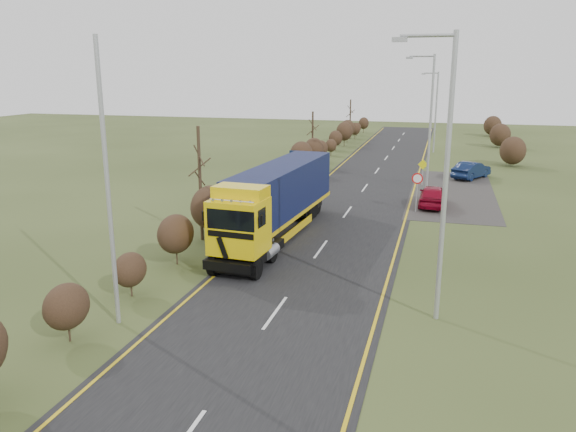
% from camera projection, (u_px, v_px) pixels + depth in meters
% --- Properties ---
extents(ground, '(160.00, 160.00, 0.00)m').
position_uv_depth(ground, '(301.00, 276.00, 24.69)').
color(ground, '#333F1B').
rests_on(ground, ground).
extents(road, '(8.00, 120.00, 0.02)m').
position_uv_depth(road, '(342.00, 220.00, 34.01)').
color(road, black).
rests_on(road, ground).
extents(layby, '(6.00, 18.00, 0.02)m').
position_uv_depth(layby, '(452.00, 193.00, 41.66)').
color(layby, '#302D2A').
rests_on(layby, ground).
extents(lane_markings, '(7.52, 116.00, 0.01)m').
position_uv_depth(lane_markings, '(341.00, 221.00, 33.72)').
color(lane_markings, gold).
rests_on(lane_markings, road).
extents(hedgerow, '(2.24, 102.04, 6.05)m').
position_uv_depth(hedgerow, '(236.00, 196.00, 33.20)').
color(hedgerow, black).
rests_on(hedgerow, ground).
extents(lorry, '(3.14, 14.11, 3.90)m').
position_uv_depth(lorry, '(276.00, 198.00, 29.97)').
color(lorry, black).
rests_on(lorry, ground).
extents(car_red_hatchback, '(1.75, 4.26, 1.45)m').
position_uv_depth(car_red_hatchback, '(433.00, 196.00, 37.31)').
color(car_red_hatchback, maroon).
rests_on(car_red_hatchback, ground).
extents(car_blue_sedan, '(3.39, 4.52, 1.43)m').
position_uv_depth(car_blue_sedan, '(471.00, 170.00, 46.99)').
color(car_blue_sedan, '#091636').
rests_on(car_blue_sedan, ground).
extents(streetlight_near, '(2.13, 0.20, 10.06)m').
position_uv_depth(streetlight_near, '(442.00, 167.00, 19.15)').
color(streetlight_near, '#A3A6A9').
rests_on(streetlight_near, ground).
extents(streetlight_mid, '(2.11, 0.20, 9.98)m').
position_uv_depth(streetlight_mid, '(429.00, 116.00, 41.54)').
color(streetlight_mid, '#A3A6A9').
rests_on(streetlight_mid, ground).
extents(streetlight_far, '(1.86, 0.18, 8.71)m').
position_uv_depth(streetlight_far, '(435.00, 109.00, 61.24)').
color(streetlight_far, '#A3A6A9').
rests_on(streetlight_far, ground).
extents(left_pole, '(0.16, 0.16, 9.91)m').
position_uv_depth(left_pole, '(108.00, 188.00, 18.94)').
color(left_pole, '#A3A6A9').
rests_on(left_pole, ground).
extents(speed_sign, '(0.70, 0.10, 2.54)m').
position_uv_depth(speed_sign, '(417.00, 185.00, 35.52)').
color(speed_sign, '#A3A6A9').
rests_on(speed_sign, ground).
extents(warning_board, '(0.79, 0.11, 2.07)m').
position_uv_depth(warning_board, '(423.00, 169.00, 44.02)').
color(warning_board, '#A3A6A9').
rests_on(warning_board, ground).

